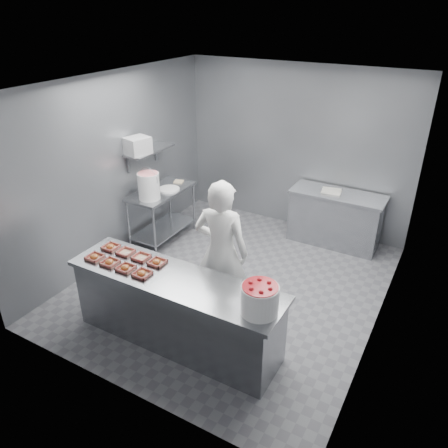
{
  "coord_description": "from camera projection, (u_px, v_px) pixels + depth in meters",
  "views": [
    {
      "loc": [
        2.48,
        -4.6,
        3.66
      ],
      "look_at": [
        -0.01,
        -0.2,
        1.06
      ],
      "focal_mm": 35.0,
      "sensor_mm": 36.0,
      "label": 1
    }
  ],
  "objects": [
    {
      "name": "floor",
      "position": [
        232.0,
        283.0,
        6.32
      ],
      "size": [
        4.5,
        4.5,
        0.0
      ],
      "primitive_type": "plane",
      "color": "#4C4C51",
      "rests_on": "ground"
    },
    {
      "name": "ceiling",
      "position": [
        234.0,
        83.0,
        5.03
      ],
      "size": [
        4.5,
        4.5,
        0.0
      ],
      "primitive_type": "plane",
      "rotation": [
        3.14,
        0.0,
        0.0
      ],
      "color": "white",
      "rests_on": "wall_back"
    },
    {
      "name": "wall_back",
      "position": [
        296.0,
        149.0,
        7.42
      ],
      "size": [
        4.0,
        0.04,
        2.8
      ],
      "primitive_type": "cube",
      "color": "slate",
      "rests_on": "ground"
    },
    {
      "name": "wall_left",
      "position": [
        116.0,
        169.0,
        6.55
      ],
      "size": [
        0.04,
        4.5,
        2.8
      ],
      "primitive_type": "cube",
      "color": "slate",
      "rests_on": "ground"
    },
    {
      "name": "wall_right",
      "position": [
        392.0,
        230.0,
        4.8
      ],
      "size": [
        0.04,
        4.5,
        2.8
      ],
      "primitive_type": "cube",
      "color": "slate",
      "rests_on": "ground"
    },
    {
      "name": "service_counter",
      "position": [
        176.0,
        310.0,
        5.07
      ],
      "size": [
        2.6,
        0.7,
        0.9
      ],
      "color": "slate",
      "rests_on": "ground"
    },
    {
      "name": "prep_table",
      "position": [
        162.0,
        207.0,
        7.23
      ],
      "size": [
        0.6,
        1.2,
        0.9
      ],
      "color": "slate",
      "rests_on": "ground"
    },
    {
      "name": "back_counter",
      "position": [
        335.0,
        218.0,
        7.18
      ],
      "size": [
        1.5,
        0.6,
        0.9
      ],
      "color": "slate",
      "rests_on": "ground"
    },
    {
      "name": "wall_shelf",
      "position": [
        149.0,
        150.0,
        6.87
      ],
      "size": [
        0.35,
        0.9,
        0.03
      ],
      "primitive_type": "cube",
      "color": "slate",
      "rests_on": "wall_left"
    },
    {
      "name": "tray_0",
      "position": [
        95.0,
        257.0,
        5.21
      ],
      "size": [
        0.19,
        0.18,
        0.06
      ],
      "color": "tan",
      "rests_on": "service_counter"
    },
    {
      "name": "tray_1",
      "position": [
        110.0,
        262.0,
        5.11
      ],
      "size": [
        0.19,
        0.18,
        0.06
      ],
      "color": "tan",
      "rests_on": "service_counter"
    },
    {
      "name": "tray_2",
      "position": [
        126.0,
        268.0,
        5.0
      ],
      "size": [
        0.19,
        0.18,
        0.06
      ],
      "color": "tan",
      "rests_on": "service_counter"
    },
    {
      "name": "tray_3",
      "position": [
        142.0,
        274.0,
        4.89
      ],
      "size": [
        0.19,
        0.18,
        0.06
      ],
      "color": "tan",
      "rests_on": "service_counter"
    },
    {
      "name": "tray_4",
      "position": [
        111.0,
        247.0,
        5.42
      ],
      "size": [
        0.19,
        0.18,
        0.06
      ],
      "color": "tan",
      "rests_on": "service_counter"
    },
    {
      "name": "tray_5",
      "position": [
        126.0,
        252.0,
        5.32
      ],
      "size": [
        0.19,
        0.18,
        0.04
      ],
      "color": "tan",
      "rests_on": "service_counter"
    },
    {
      "name": "tray_6",
      "position": [
        141.0,
        257.0,
        5.21
      ],
      "size": [
        0.19,
        0.18,
        0.04
      ],
      "color": "tan",
      "rests_on": "service_counter"
    },
    {
      "name": "tray_7",
      "position": [
        157.0,
        262.0,
        5.11
      ],
      "size": [
        0.19,
        0.18,
        0.06
      ],
      "color": "tan",
      "rests_on": "service_counter"
    },
    {
      "name": "worker",
      "position": [
        221.0,
        252.0,
        5.3
      ],
      "size": [
        0.74,
        0.55,
        1.87
      ],
      "primitive_type": "imported",
      "rotation": [
        0.0,
        0.0,
        3.3
      ],
      "color": "white",
      "rests_on": "ground"
    },
    {
      "name": "strawberry_tub",
      "position": [
        260.0,
        298.0,
        4.25
      ],
      "size": [
        0.38,
        0.38,
        0.31
      ],
      "color": "silver",
      "rests_on": "service_counter"
    },
    {
      "name": "glaze_bucket",
      "position": [
        149.0,
        185.0,
        6.7
      ],
      "size": [
        0.35,
        0.33,
        0.51
      ],
      "color": "silver",
      "rests_on": "prep_table"
    },
    {
      "name": "bucket_lid",
      "position": [
        169.0,
        189.0,
        7.1
      ],
      "size": [
        0.43,
        0.43,
        0.03
      ],
      "primitive_type": "cylinder",
      "rotation": [
        0.0,
        0.0,
        -0.29
      ],
      "color": "silver",
      "rests_on": "prep_table"
    },
    {
      "name": "rag",
      "position": [
        179.0,
        181.0,
        7.41
      ],
      "size": [
        0.18,
        0.16,
        0.02
      ],
      "primitive_type": "cube",
      "rotation": [
        0.0,
        0.0,
        0.29
      ],
      "color": "#CCB28C",
      "rests_on": "prep_table"
    },
    {
      "name": "appliance",
      "position": [
        138.0,
        146.0,
        6.59
      ],
      "size": [
        0.38,
        0.41,
        0.26
      ],
      "primitive_type": "cube",
      "rotation": [
        0.0,
        0.0,
        -0.26
      ],
      "color": "gray",
      "rests_on": "wall_shelf"
    },
    {
      "name": "paper_stack",
      "position": [
        332.0,
        191.0,
        7.02
      ],
      "size": [
        0.33,
        0.26,
        0.04
      ],
      "primitive_type": "cube",
      "rotation": [
        0.0,
        0.0,
        0.15
      ],
      "color": "silver",
      "rests_on": "back_counter"
    }
  ]
}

